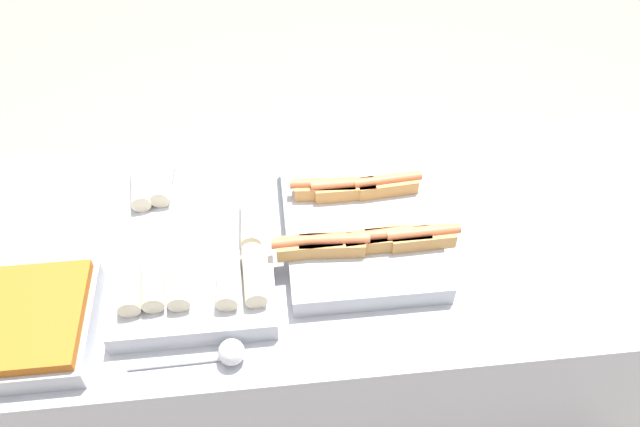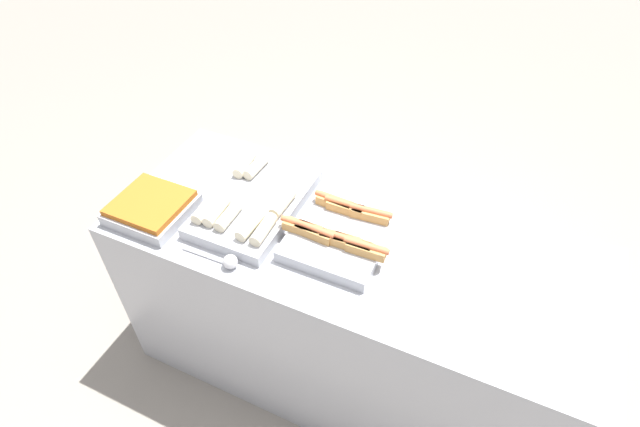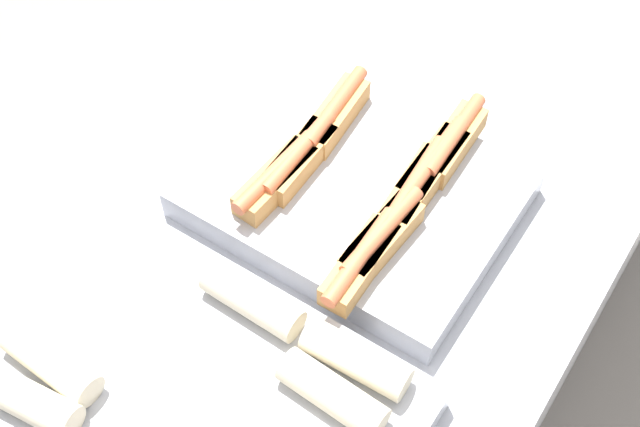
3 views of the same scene
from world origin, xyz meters
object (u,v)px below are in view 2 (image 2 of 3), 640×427
at_px(tray_wraps, 253,203).
at_px(tray_side_front, 152,208).
at_px(tray_hotdogs, 342,230).
at_px(serving_spoon_near, 227,261).

distance_m(tray_wraps, tray_side_front, 0.39).
height_order(tray_hotdogs, tray_side_front, tray_hotdogs).
bearing_deg(tray_wraps, tray_hotdogs, 0.90).
bearing_deg(serving_spoon_near, tray_wraps, 102.79).
bearing_deg(serving_spoon_near, tray_side_front, 165.93).
distance_m(tray_hotdogs, serving_spoon_near, 0.43).
bearing_deg(tray_hotdogs, serving_spoon_near, -136.14).
bearing_deg(tray_hotdogs, tray_side_front, -164.77).
distance_m(tray_side_front, serving_spoon_near, 0.42).
height_order(tray_hotdogs, serving_spoon_near, tray_hotdogs).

